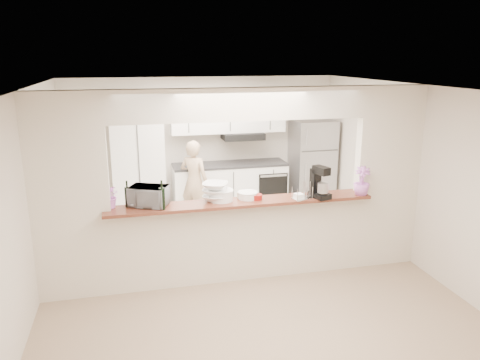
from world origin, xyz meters
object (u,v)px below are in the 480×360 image
object	(u,v)px
toaster_oven	(149,196)
stand_mixer	(319,184)
refrigerator	(312,164)
person	(194,182)

from	to	relation	value
toaster_oven	stand_mixer	xyz separation A→B (m)	(2.16, -0.16, 0.06)
refrigerator	toaster_oven	xyz separation A→B (m)	(-3.20, -2.62, 0.36)
stand_mixer	person	bearing A→B (deg)	117.79
person	toaster_oven	bearing A→B (deg)	106.51
toaster_oven	refrigerator	bearing A→B (deg)	63.42
refrigerator	person	size ratio (longest dim) A/B	1.16
toaster_oven	stand_mixer	size ratio (longest dim) A/B	1.07
person	stand_mixer	bearing A→B (deg)	155.38
toaster_oven	stand_mixer	world-z (taller)	stand_mixer
refrigerator	toaster_oven	world-z (taller)	refrigerator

